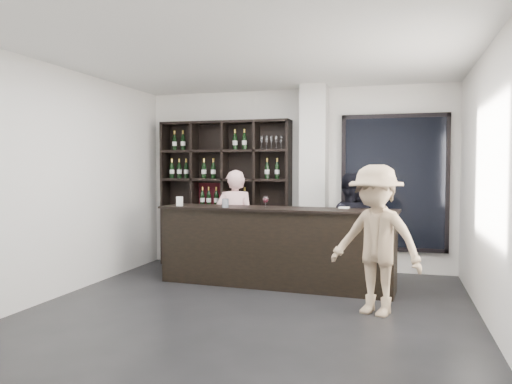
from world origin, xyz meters
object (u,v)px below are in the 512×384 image
(wine_shelf, at_px, (225,194))
(tasting_counter, at_px, (275,247))
(customer, at_px, (376,240))
(taster_black, at_px, (349,228))
(taster_pink, at_px, (235,223))

(wine_shelf, height_order, tasting_counter, wine_shelf)
(customer, bearing_deg, tasting_counter, 168.49)
(taster_black, bearing_deg, customer, 105.23)
(taster_pink, height_order, customer, customer)
(taster_black, xyz_separation_m, customer, (0.43, -1.45, 0.05))
(wine_shelf, xyz_separation_m, taster_pink, (0.41, -0.72, -0.40))
(wine_shelf, height_order, customer, wine_shelf)
(taster_black, distance_m, customer, 1.51)
(wine_shelf, relative_size, customer, 1.45)
(wine_shelf, relative_size, taster_pink, 1.50)
(wine_shelf, distance_m, tasting_counter, 1.76)
(taster_pink, distance_m, customer, 2.57)
(taster_black, height_order, customer, customer)
(taster_pink, xyz_separation_m, customer, (2.12, -1.45, 0.03))
(wine_shelf, height_order, taster_pink, wine_shelf)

